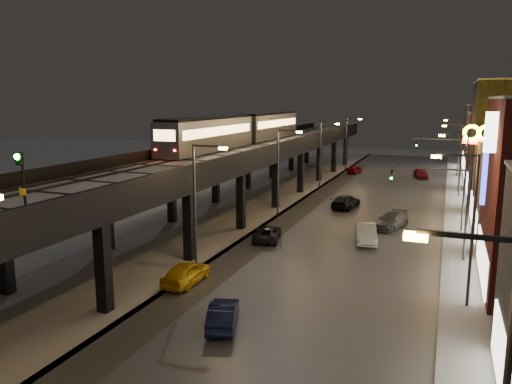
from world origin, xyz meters
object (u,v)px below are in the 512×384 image
(car_mid_dark, at_px, (346,202))
(car_far_white, at_px, (354,169))
(subway_train, at_px, (243,129))
(car_mid_silver, at_px, (267,234))
(car_onc_silver, at_px, (366,234))
(sign_citgo, at_px, (504,157))
(car_taxi, at_px, (186,274))
(rail_signal, at_px, (21,172))
(car_onc_red, at_px, (421,174))
(car_near_white, at_px, (223,315))
(car_onc_white, at_px, (391,221))

(car_mid_dark, xyz_separation_m, car_far_white, (-3.88, 27.26, -0.07))
(subway_train, relative_size, car_mid_silver, 8.14)
(car_onc_silver, xyz_separation_m, sign_citgo, (9.14, -9.15, 7.89))
(car_taxi, xyz_separation_m, car_onc_silver, (9.45, 14.06, 0.03))
(rail_signal, xyz_separation_m, car_onc_red, (13.83, 63.63, -8.06))
(car_mid_silver, height_order, car_mid_dark, car_mid_dark)
(car_near_white, relative_size, car_onc_silver, 0.86)
(car_onc_red, bearing_deg, subway_train, -144.58)
(subway_train, distance_m, car_onc_silver, 25.10)
(car_mid_dark, bearing_deg, car_onc_white, 135.06)
(car_near_white, relative_size, car_onc_red, 0.93)
(car_far_white, bearing_deg, subway_train, 76.13)
(car_taxi, height_order, car_near_white, car_taxi)
(subway_train, distance_m, rail_signal, 41.30)
(car_mid_silver, distance_m, car_onc_red, 42.45)
(car_near_white, xyz_separation_m, car_onc_silver, (4.58, 18.87, 0.11))
(rail_signal, xyz_separation_m, car_mid_silver, (3.47, 22.46, -8.17))
(car_near_white, height_order, car_far_white, car_far_white)
(car_mid_silver, bearing_deg, rail_signal, 68.93)
(rail_signal, relative_size, sign_citgo, 0.27)
(car_mid_silver, height_order, car_far_white, car_far_white)
(car_taxi, height_order, sign_citgo, sign_citgo)
(subway_train, bearing_deg, car_onc_red, 48.46)
(car_mid_dark, xyz_separation_m, car_onc_silver, (4.22, -12.87, 0.03))
(car_mid_silver, bearing_deg, car_taxi, 70.53)
(sign_citgo, bearing_deg, car_onc_red, 98.05)
(car_near_white, height_order, car_mid_silver, car_near_white)
(car_onc_white, distance_m, sign_citgo, 18.39)
(car_far_white, distance_m, car_onc_white, 35.88)
(subway_train, height_order, car_onc_silver, subway_train)
(car_mid_dark, distance_m, car_onc_red, 26.69)
(rail_signal, distance_m, car_near_white, 12.24)
(car_taxi, distance_m, car_onc_silver, 16.94)
(car_near_white, bearing_deg, car_onc_silver, -122.10)
(rail_signal, bearing_deg, car_near_white, 41.22)
(car_near_white, xyz_separation_m, sign_citgo, (13.72, 9.72, 8.00))
(rail_signal, bearing_deg, subway_train, 98.91)
(car_far_white, bearing_deg, sign_citgo, 117.36)
(car_taxi, distance_m, car_onc_red, 54.09)
(car_taxi, relative_size, car_near_white, 1.08)
(car_mid_dark, height_order, car_onc_white, car_mid_dark)
(subway_train, distance_m, car_onc_white, 23.22)
(car_mid_silver, bearing_deg, car_near_white, 89.44)
(car_mid_silver, distance_m, car_onc_silver, 8.35)
(rail_signal, bearing_deg, car_taxi, 79.50)
(car_mid_dark, bearing_deg, rail_signal, 86.49)
(car_mid_dark, bearing_deg, car_mid_silver, 83.54)
(car_mid_silver, relative_size, sign_citgo, 0.40)
(subway_train, distance_m, car_onc_red, 31.44)
(car_onc_white, bearing_deg, rail_signal, -94.44)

